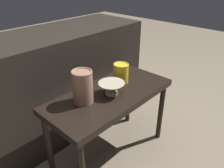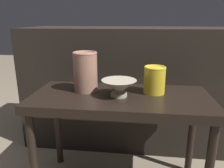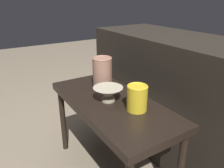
# 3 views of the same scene
# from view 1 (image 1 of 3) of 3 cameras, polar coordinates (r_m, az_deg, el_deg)

# --- Properties ---
(ground_plane) EXTENTS (8.00, 8.00, 0.00)m
(ground_plane) POSITION_cam_1_polar(r_m,az_deg,el_deg) (1.63, -0.38, -17.47)
(ground_plane) COLOR #7F705B
(table) EXTENTS (0.82, 0.38, 0.50)m
(table) POSITION_cam_1_polar(r_m,az_deg,el_deg) (1.36, -0.44, -4.46)
(table) COLOR black
(table) RESTS_ON ground_plane
(couch_backdrop) EXTENTS (1.34, 0.50, 0.78)m
(couch_backdrop) POSITION_cam_1_polar(r_m,az_deg,el_deg) (1.73, -13.19, 0.74)
(couch_backdrop) COLOR black
(couch_backdrop) RESTS_ON ground_plane
(bowl) EXTENTS (0.16, 0.16, 0.08)m
(bowl) POSITION_cam_1_polar(r_m,az_deg,el_deg) (1.29, -0.12, -0.95)
(bowl) COLOR #B2A88E
(bowl) RESTS_ON table
(vase_textured_left) EXTENTS (0.12, 0.12, 0.19)m
(vase_textured_left) POSITION_cam_1_polar(r_m,az_deg,el_deg) (1.20, -7.70, -0.58)
(vase_textured_left) COLOR #996B56
(vase_textured_left) RESTS_ON table
(vase_colorful_right) EXTENTS (0.10, 0.10, 0.13)m
(vase_colorful_right) POSITION_cam_1_polar(r_m,az_deg,el_deg) (1.42, 2.32, 2.99)
(vase_colorful_right) COLOR gold
(vase_colorful_right) RESTS_ON table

